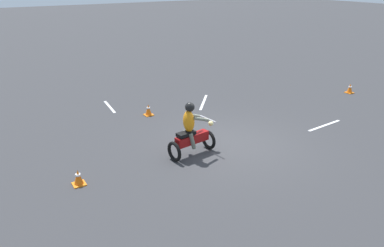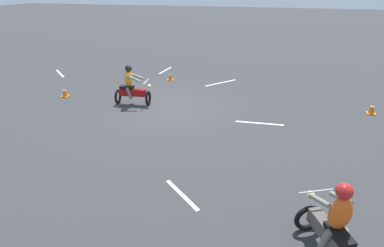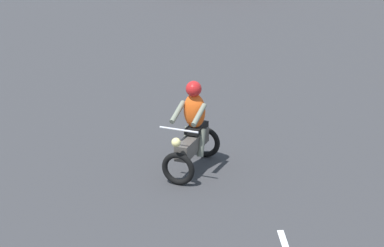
% 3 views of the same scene
% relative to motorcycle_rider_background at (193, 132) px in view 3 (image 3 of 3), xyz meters
% --- Properties ---
extents(motorcycle_rider_background, '(1.15, 1.53, 1.66)m').
position_rel_motorcycle_rider_background_xyz_m(motorcycle_rider_background, '(0.00, 0.00, 0.00)').
color(motorcycle_rider_background, black).
rests_on(motorcycle_rider_background, ground).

